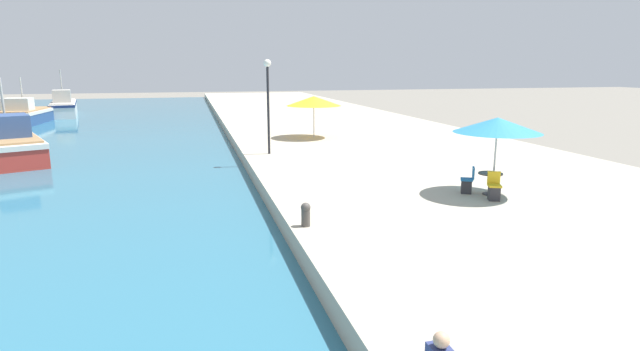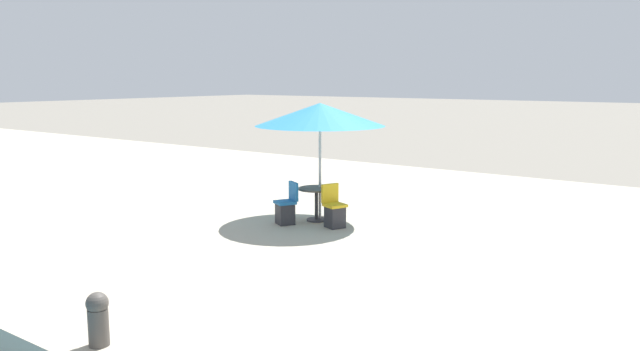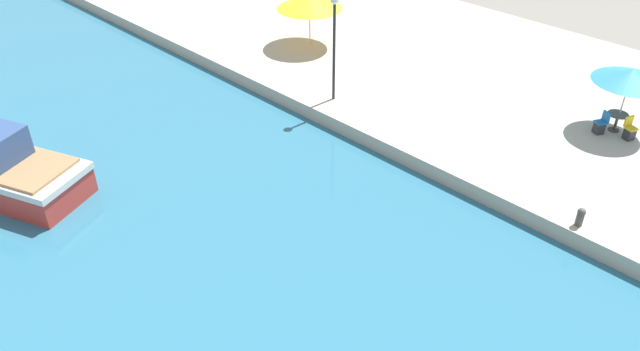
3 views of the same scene
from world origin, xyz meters
The scene contains 11 objects.
quay_promenade centered at (8.00, 37.00, 0.32)m, with size 16.00×90.00×0.64m.
fishing_boat_near centered at (-12.01, 28.29, 0.88)m, with size 6.13×10.29×4.25m.
fishing_boat_far centered at (-16.37, 46.59, 0.82)m, with size 3.67×6.81×3.93m.
fishing_boat_distant centered at (-14.77, 53.82, 0.94)m, with size 3.98×10.11×4.57m.
cafe_umbrella_pink centered at (7.30, 12.53, 2.98)m, with size 2.84×2.84×2.59m.
cafe_umbrella_white centered at (4.78, 27.43, 2.85)m, with size 3.29×3.29×2.50m.
cafe_table centered at (7.18, 12.54, 1.18)m, with size 0.80×0.80×0.74m.
cafe_chair_left centered at (6.55, 12.89, 0.97)m, with size 0.57×0.56×0.91m.
cafe_chair_right centered at (6.91, 11.87, 0.97)m, with size 0.53×0.55×0.91m.
mooring_bollard centered at (0.44, 10.77, 0.99)m, with size 0.26×0.26×0.65m.
lamppost centered at (1.26, 22.39, 3.74)m, with size 0.36×0.36×4.56m.
Camera 1 is at (-2.42, -1.76, 4.85)m, focal length 28.00 mm.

